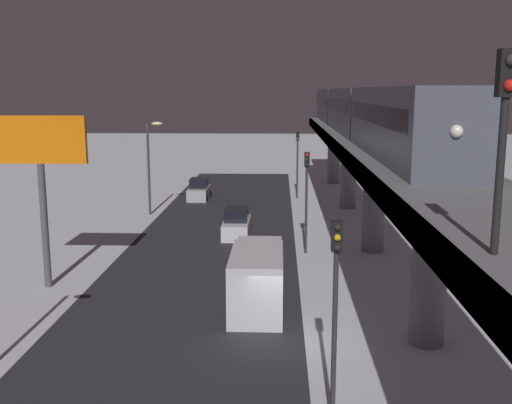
# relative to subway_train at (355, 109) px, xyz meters

# --- Properties ---
(ground_plane) EXTENTS (240.00, 240.00, 0.00)m
(ground_plane) POSITION_rel_subway_train_xyz_m (6.02, 25.14, -8.67)
(ground_plane) COLOR silver
(avenue_asphalt) EXTENTS (11.00, 99.79, 0.01)m
(avenue_asphalt) POSITION_rel_subway_train_xyz_m (10.41, 25.14, -8.66)
(avenue_asphalt) COLOR #28282D
(avenue_asphalt) RESTS_ON ground_plane
(elevated_railway) EXTENTS (5.00, 99.79, 6.89)m
(elevated_railway) POSITION_rel_subway_train_xyz_m (0.09, 25.14, -2.75)
(elevated_railway) COLOR slate
(elevated_railway) RESTS_ON ground_plane
(subway_train) EXTENTS (2.94, 55.47, 3.40)m
(subway_train) POSITION_rel_subway_train_xyz_m (0.00, 0.00, 0.00)
(subway_train) COLOR #4C5160
(subway_train) RESTS_ON elevated_railway
(rail_signal) EXTENTS (0.36, 0.41, 4.00)m
(rail_signal) POSITION_rel_subway_train_xyz_m (1.69, 36.48, 0.95)
(rail_signal) COLOR black
(rail_signal) RESTS_ON elevated_railway
(sedan_silver) EXTENTS (1.91, 4.08, 1.97)m
(sedan_silver) POSITION_rel_subway_train_xyz_m (13.61, -7.22, -7.88)
(sedan_silver) COLOR #B2B2B7
(sedan_silver) RESTS_ON ground_plane
(sedan_white) EXTENTS (1.80, 4.43, 1.97)m
(sedan_white) POSITION_rel_subway_train_xyz_m (9.01, 7.14, -7.87)
(sedan_white) COLOR silver
(sedan_white) RESTS_ON ground_plane
(box_truck) EXTENTS (2.40, 7.40, 2.80)m
(box_truck) POSITION_rel_subway_train_xyz_m (7.01, 20.82, -7.32)
(box_truck) COLOR silver
(box_truck) RESTS_ON ground_plane
(traffic_light_near) EXTENTS (0.32, 0.44, 6.40)m
(traffic_light_near) POSITION_rel_subway_train_xyz_m (4.31, 31.28, -4.47)
(traffic_light_near) COLOR #2D2D2D
(traffic_light_near) RESTS_ON ground_plane
(traffic_light_mid) EXTENTS (0.32, 0.44, 6.40)m
(traffic_light_mid) POSITION_rel_subway_train_xyz_m (4.31, 11.66, -4.47)
(traffic_light_mid) COLOR #2D2D2D
(traffic_light_mid) RESTS_ON ground_plane
(traffic_light_far) EXTENTS (0.32, 0.44, 6.40)m
(traffic_light_far) POSITION_rel_subway_train_xyz_m (4.31, -7.96, -4.47)
(traffic_light_far) COLOR #2D2D2D
(traffic_light_far) RESTS_ON ground_plane
(commercial_billboard) EXTENTS (4.80, 0.36, 8.90)m
(commercial_billboard) POSITION_rel_subway_train_xyz_m (18.06, 18.74, -1.84)
(commercial_billboard) COLOR #4C4C51
(commercial_billboard) RESTS_ON ground_plane
(street_lamp_far) EXTENTS (1.35, 0.44, 7.65)m
(street_lamp_far) POSITION_rel_subway_train_xyz_m (16.48, 0.14, -3.85)
(street_lamp_far) COLOR #38383D
(street_lamp_far) RESTS_ON ground_plane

